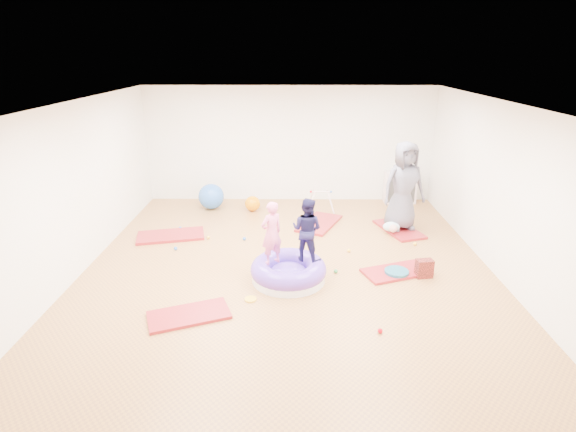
{
  "coord_description": "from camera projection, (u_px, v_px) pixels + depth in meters",
  "views": [
    {
      "loc": [
        0.07,
        -6.89,
        3.54
      ],
      "look_at": [
        0.0,
        0.3,
        0.9
      ],
      "focal_mm": 28.0,
      "sensor_mm": 36.0,
      "label": 1
    }
  ],
  "objects": [
    {
      "name": "room",
      "position": [
        288.0,
        193.0,
        7.21
      ],
      "size": [
        7.01,
        8.01,
        2.81
      ],
      "color": "#B27C3A",
      "rests_on": "ground"
    },
    {
      "name": "gym_mat_front_left",
      "position": [
        189.0,
        315.0,
        6.37
      ],
      "size": [
        1.26,
        0.94,
        0.05
      ],
      "primitive_type": "cube",
      "rotation": [
        0.0,
        0.0,
        0.38
      ],
      "color": "maroon",
      "rests_on": "ground"
    },
    {
      "name": "gym_mat_mid_left",
      "position": [
        171.0,
        236.0,
        9.11
      ],
      "size": [
        1.43,
        0.94,
        0.05
      ],
      "primitive_type": "cube",
      "rotation": [
        0.0,
        0.0,
        0.23
      ],
      "color": "maroon",
      "rests_on": "ground"
    },
    {
      "name": "gym_mat_center_back",
      "position": [
        319.0,
        223.0,
        9.76
      ],
      "size": [
        1.1,
        1.42,
        0.05
      ],
      "primitive_type": "cube",
      "rotation": [
        0.0,
        0.0,
        1.14
      ],
      "color": "maroon",
      "rests_on": "ground"
    },
    {
      "name": "gym_mat_right",
      "position": [
        396.0,
        272.0,
        7.62
      ],
      "size": [
        1.24,
        0.91,
        0.05
      ],
      "primitive_type": "cube",
      "rotation": [
        0.0,
        0.0,
        0.35
      ],
      "color": "maroon",
      "rests_on": "ground"
    },
    {
      "name": "gym_mat_rear_right",
      "position": [
        399.0,
        229.0,
        9.44
      ],
      "size": [
        0.96,
        1.34,
        0.05
      ],
      "primitive_type": "cube",
      "rotation": [
        0.0,
        0.0,
        1.89
      ],
      "color": "maroon",
      "rests_on": "ground"
    },
    {
      "name": "inflatable_cushion",
      "position": [
        288.0,
        271.0,
        7.35
      ],
      "size": [
        1.25,
        1.25,
        0.39
      ],
      "rotation": [
        0.0,
        0.0,
        -0.29
      ],
      "color": "white",
      "rests_on": "ground"
    },
    {
      "name": "child_pink",
      "position": [
        271.0,
        230.0,
        7.09
      ],
      "size": [
        0.46,
        0.43,
        1.05
      ],
      "primitive_type": "imported",
      "rotation": [
        0.0,
        0.0,
        3.78
      ],
      "color": "pink",
      "rests_on": "inflatable_cushion"
    },
    {
      "name": "child_navy",
      "position": [
        307.0,
        227.0,
        7.21
      ],
      "size": [
        0.64,
        0.58,
        1.06
      ],
      "primitive_type": "imported",
      "rotation": [
        0.0,
        0.0,
        2.71
      ],
      "color": "#18153E",
      "rests_on": "inflatable_cushion"
    },
    {
      "name": "adult_caregiver",
      "position": [
        404.0,
        186.0,
        9.14
      ],
      "size": [
        1.01,
        0.78,
        1.83
      ],
      "primitive_type": "imported",
      "rotation": [
        0.0,
        0.0,
        0.24
      ],
      "color": "#575565",
      "rests_on": "gym_mat_rear_right"
    },
    {
      "name": "infant",
      "position": [
        392.0,
        227.0,
        9.2
      ],
      "size": [
        0.35,
        0.36,
        0.21
      ],
      "color": "silver",
      "rests_on": "gym_mat_rear_right"
    },
    {
      "name": "ball_pit_balls",
      "position": [
        280.0,
        252.0,
        8.33
      ],
      "size": [
        4.82,
        3.74,
        0.07
      ],
      "color": "red",
      "rests_on": "ground"
    },
    {
      "name": "exercise_ball_blue",
      "position": [
        211.0,
        196.0,
        10.66
      ],
      "size": [
        0.6,
        0.6,
        0.6
      ],
      "primitive_type": "sphere",
      "color": "blue",
      "rests_on": "ground"
    },
    {
      "name": "exercise_ball_orange",
      "position": [
        253.0,
        204.0,
        10.54
      ],
      "size": [
        0.36,
        0.36,
        0.36
      ],
      "primitive_type": "sphere",
      "color": "orange",
      "rests_on": "ground"
    },
    {
      "name": "infant_play_gym",
      "position": [
        321.0,
        198.0,
        10.51
      ],
      "size": [
        0.63,
        0.6,
        0.48
      ],
      "rotation": [
        0.0,
        0.0,
        0.24
      ],
      "color": "silver",
      "rests_on": "ground"
    },
    {
      "name": "cube_shelf",
      "position": [
        400.0,
        187.0,
        11.09
      ],
      "size": [
        0.76,
        0.38,
        0.76
      ],
      "color": "silver",
      "rests_on": "ground"
    },
    {
      "name": "balance_disc",
      "position": [
        396.0,
        273.0,
        7.54
      ],
      "size": [
        0.4,
        0.4,
        0.09
      ],
      "primitive_type": "cylinder",
      "color": "#1F5F75",
      "rests_on": "ground"
    },
    {
      "name": "backpack",
      "position": [
        424.0,
        268.0,
        7.45
      ],
      "size": [
        0.29,
        0.21,
        0.31
      ],
      "primitive_type": "cube",
      "rotation": [
        0.0,
        0.0,
        0.15
      ],
      "color": "#A72A21",
      "rests_on": "ground"
    },
    {
      "name": "yellow_toy",
      "position": [
        251.0,
        299.0,
        6.79
      ],
      "size": [
        0.18,
        0.18,
        0.03
      ],
      "primitive_type": "cylinder",
      "color": "yellow",
      "rests_on": "ground"
    }
  ]
}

